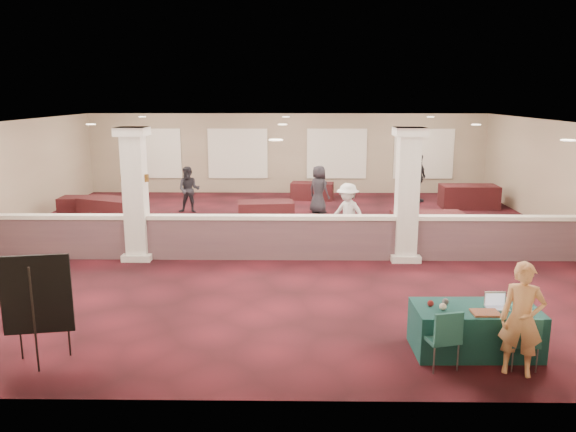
{
  "coord_description": "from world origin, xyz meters",
  "views": [
    {
      "loc": [
        0.34,
        -14.7,
        3.96
      ],
      "look_at": [
        0.17,
        -2.0,
        1.19
      ],
      "focal_mm": 35.0,
      "sensor_mm": 36.0,
      "label": 1
    }
  ],
  "objects_px": {
    "far_table_front_left": "(110,210)",
    "far_table_back_center": "(312,191)",
    "attendee_b": "(348,214)",
    "attendee_c": "(418,178)",
    "far_table_front_right": "(428,227)",
    "far_table_back_right": "(469,196)",
    "far_table_front_center": "(266,213)",
    "near_table": "(475,330)",
    "attendee_a": "(189,190)",
    "far_table_back_left": "(87,207)",
    "easel_board": "(37,296)",
    "attendee_d": "(319,189)",
    "conf_chair_side": "(444,334)",
    "conf_chair_main": "(524,338)",
    "woman": "(522,319)"
  },
  "relations": [
    {
      "from": "woman",
      "to": "far_table_back_right",
      "type": "distance_m",
      "value": 12.54
    },
    {
      "from": "attendee_c",
      "to": "attendee_d",
      "type": "distance_m",
      "value": 4.26
    },
    {
      "from": "far_table_back_center",
      "to": "far_table_back_right",
      "type": "xyz_separation_m",
      "value": [
        5.52,
        -1.51,
        0.08
      ]
    },
    {
      "from": "far_table_back_center",
      "to": "attendee_a",
      "type": "xyz_separation_m",
      "value": [
        -4.25,
        -2.5,
        0.46
      ]
    },
    {
      "from": "far_table_back_right",
      "to": "far_table_back_center",
      "type": "bearing_deg",
      "value": 164.69
    },
    {
      "from": "easel_board",
      "to": "woman",
      "type": "height_order",
      "value": "easel_board"
    },
    {
      "from": "easel_board",
      "to": "far_table_front_left",
      "type": "bearing_deg",
      "value": 91.61
    },
    {
      "from": "attendee_c",
      "to": "far_table_front_right",
      "type": "bearing_deg",
      "value": -147.82
    },
    {
      "from": "near_table",
      "to": "far_table_front_right",
      "type": "bearing_deg",
      "value": 81.98
    },
    {
      "from": "near_table",
      "to": "far_table_back_left",
      "type": "bearing_deg",
      "value": 133.84
    },
    {
      "from": "far_table_back_right",
      "to": "far_table_front_center",
      "type": "bearing_deg",
      "value": -159.68
    },
    {
      "from": "far_table_front_right",
      "to": "near_table",
      "type": "bearing_deg",
      "value": -97.02
    },
    {
      "from": "conf_chair_main",
      "to": "far_table_front_center",
      "type": "distance_m",
      "value": 10.36
    },
    {
      "from": "woman",
      "to": "far_table_back_right",
      "type": "xyz_separation_m",
      "value": [
        2.94,
        12.19,
        -0.43
      ]
    },
    {
      "from": "conf_chair_side",
      "to": "attendee_c",
      "type": "height_order",
      "value": "attendee_c"
    },
    {
      "from": "far_table_front_left",
      "to": "far_table_back_right",
      "type": "distance_m",
      "value": 12.26
    },
    {
      "from": "conf_chair_side",
      "to": "attendee_b",
      "type": "bearing_deg",
      "value": 81.97
    },
    {
      "from": "near_table",
      "to": "attendee_a",
      "type": "relative_size",
      "value": 1.21
    },
    {
      "from": "near_table",
      "to": "far_table_front_left",
      "type": "bearing_deg",
      "value": 132.8
    },
    {
      "from": "attendee_d",
      "to": "woman",
      "type": "bearing_deg",
      "value": 143.77
    },
    {
      "from": "conf_chair_main",
      "to": "far_table_front_left",
      "type": "height_order",
      "value": "conf_chair_main"
    },
    {
      "from": "conf_chair_main",
      "to": "far_table_back_right",
      "type": "bearing_deg",
      "value": 79.4
    },
    {
      "from": "woman",
      "to": "far_table_back_right",
      "type": "height_order",
      "value": "woman"
    },
    {
      "from": "far_table_back_left",
      "to": "far_table_back_center",
      "type": "xyz_separation_m",
      "value": [
        7.48,
        3.3,
        -0.01
      ]
    },
    {
      "from": "far_table_front_left",
      "to": "far_table_back_left",
      "type": "distance_m",
      "value": 1.19
    },
    {
      "from": "far_table_back_center",
      "to": "attendee_b",
      "type": "bearing_deg",
      "value": -83.32
    },
    {
      "from": "attendee_c",
      "to": "far_table_back_left",
      "type": "bearing_deg",
      "value": 144.92
    },
    {
      "from": "far_table_back_center",
      "to": "attendee_a",
      "type": "distance_m",
      "value": 4.95
    },
    {
      "from": "near_table",
      "to": "conf_chair_side",
      "type": "height_order",
      "value": "conf_chair_side"
    },
    {
      "from": "far_table_front_left",
      "to": "far_table_back_center",
      "type": "bearing_deg",
      "value": 31.45
    },
    {
      "from": "easel_board",
      "to": "far_table_back_center",
      "type": "relative_size",
      "value": 1.06
    },
    {
      "from": "attendee_c",
      "to": "far_table_front_center",
      "type": "bearing_deg",
      "value": 164.76
    },
    {
      "from": "conf_chair_main",
      "to": "far_table_front_right",
      "type": "bearing_deg",
      "value": 90.18
    },
    {
      "from": "woman",
      "to": "far_table_front_right",
      "type": "xyz_separation_m",
      "value": [
        0.42,
        7.5,
        -0.44
      ]
    },
    {
      "from": "attendee_c",
      "to": "near_table",
      "type": "bearing_deg",
      "value": -146.8
    },
    {
      "from": "far_table_back_center",
      "to": "attendee_b",
      "type": "height_order",
      "value": "attendee_b"
    },
    {
      "from": "easel_board",
      "to": "attendee_d",
      "type": "distance_m",
      "value": 11.88
    },
    {
      "from": "attendee_c",
      "to": "attendee_a",
      "type": "bearing_deg",
      "value": 144.88
    },
    {
      "from": "attendee_b",
      "to": "attendee_c",
      "type": "height_order",
      "value": "attendee_c"
    },
    {
      "from": "near_table",
      "to": "far_table_front_center",
      "type": "xyz_separation_m",
      "value": [
        -3.72,
        8.87,
        -0.02
      ]
    },
    {
      "from": "attendee_d",
      "to": "attendee_a",
      "type": "bearing_deg",
      "value": 41.14
    },
    {
      "from": "attendee_b",
      "to": "far_table_back_left",
      "type": "bearing_deg",
      "value": -163.34
    },
    {
      "from": "attendee_b",
      "to": "far_table_front_right",
      "type": "bearing_deg",
      "value": 45.5
    },
    {
      "from": "near_table",
      "to": "easel_board",
      "type": "distance_m",
      "value": 6.64
    },
    {
      "from": "far_table_back_center",
      "to": "far_table_back_right",
      "type": "bearing_deg",
      "value": -15.31
    },
    {
      "from": "conf_chair_side",
      "to": "far_table_front_center",
      "type": "bearing_deg",
      "value": 93.86
    },
    {
      "from": "conf_chair_main",
      "to": "far_table_back_left",
      "type": "relative_size",
      "value": 0.5
    },
    {
      "from": "far_table_front_center",
      "to": "attendee_b",
      "type": "xyz_separation_m",
      "value": [
        2.32,
        -2.37,
        0.47
      ]
    },
    {
      "from": "near_table",
      "to": "conf_chair_side",
      "type": "relative_size",
      "value": 2.07
    },
    {
      "from": "far_table_back_left",
      "to": "far_table_back_center",
      "type": "relative_size",
      "value": 1.04
    }
  ]
}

